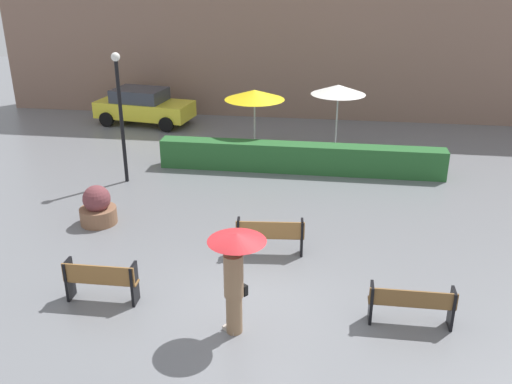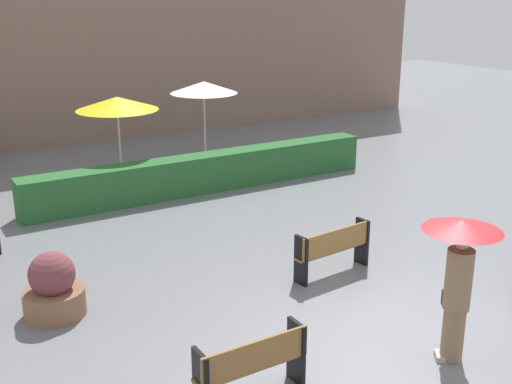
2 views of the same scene
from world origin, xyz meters
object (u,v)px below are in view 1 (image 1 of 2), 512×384
patio_umbrella_yellow (255,95)px  patio_umbrella_white (338,90)px  bench_mid_center (270,234)px  parked_car (143,106)px  planter_pot (98,207)px  bench_near_left (101,279)px  pedestrian_with_umbrella (235,266)px  bench_near_right (412,303)px  lamp_post (120,106)px

patio_umbrella_yellow → patio_umbrella_white: patio_umbrella_white is taller
bench_mid_center → parked_car: size_ratio=0.39×
planter_pot → parked_car: (-2.03, 10.02, 0.34)m
bench_near_left → patio_umbrella_white: size_ratio=0.61×
bench_near_left → patio_umbrella_yellow: (1.84, 10.13, 1.75)m
pedestrian_with_umbrella → planter_pot: 6.41m
bench_mid_center → planter_pot: (-4.94, 1.11, -0.08)m
bench_near_right → pedestrian_with_umbrella: pedestrian_with_umbrella is taller
bench_near_right → lamp_post: bearing=141.2°
bench_mid_center → bench_near_left: bench_mid_center is taller
pedestrian_with_umbrella → patio_umbrella_white: size_ratio=0.83×
bench_mid_center → bench_near_right: bench_mid_center is taller
planter_pot → bench_mid_center: bearing=-12.6°
bench_near_right → patio_umbrella_yellow: 11.21m
patio_umbrella_white → parked_car: 9.04m
pedestrian_with_umbrella → parked_car: 15.81m
bench_near_left → patio_umbrella_white: (4.83, 10.99, 1.84)m
lamp_post → bench_mid_center: bearing=-39.0°
bench_near_right → pedestrian_with_umbrella: (-3.43, -0.68, 0.95)m
pedestrian_with_umbrella → patio_umbrella_white: bearing=81.1°
bench_near_left → lamp_post: bearing=106.0°
pedestrian_with_umbrella → lamp_post: size_ratio=0.51×
pedestrian_with_umbrella → patio_umbrella_yellow: (-1.19, 10.74, 0.83)m
bench_mid_center → patio_umbrella_yellow: (-1.48, 7.55, 1.74)m
lamp_post → patio_umbrella_yellow: (3.81, 3.27, -0.27)m
patio_umbrella_yellow → bench_near_left: bearing=-100.3°
lamp_post → parked_car: lamp_post is taller
patio_umbrella_yellow → parked_car: 6.72m
bench_near_right → bench_near_left: 6.46m
bench_near_right → patio_umbrella_white: bearing=98.5°
bench_near_right → parked_car: parked_car is taller
parked_car → patio_umbrella_yellow: bearing=-33.1°
planter_pot → patio_umbrella_white: 9.93m
bench_near_left → patio_umbrella_white: patio_umbrella_white is taller
pedestrian_with_umbrella → planter_pot: (-4.65, 4.30, -0.98)m
parked_car → planter_pot: bearing=-78.6°
bench_mid_center → pedestrian_with_umbrella: pedestrian_with_umbrella is taller
pedestrian_with_umbrella → patio_umbrella_yellow: patio_umbrella_yellow is taller
patio_umbrella_white → parked_car: bearing=162.2°
pedestrian_with_umbrella → lamp_post: (-5.00, 7.47, 1.10)m
lamp_post → patio_umbrella_white: bearing=31.2°
pedestrian_with_umbrella → patio_umbrella_white: 11.77m
pedestrian_with_umbrella → bench_mid_center: bearing=84.7°
lamp_post → patio_umbrella_yellow: size_ratio=1.71×
lamp_post → patio_umbrella_yellow: bearing=40.6°
bench_near_left → pedestrian_with_umbrella: bearing=-11.3°
lamp_post → patio_umbrella_white: lamp_post is taller
pedestrian_with_umbrella → patio_umbrella_yellow: 10.84m
bench_near_right → pedestrian_with_umbrella: size_ratio=0.80×
bench_near_right → patio_umbrella_white: size_ratio=0.66×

